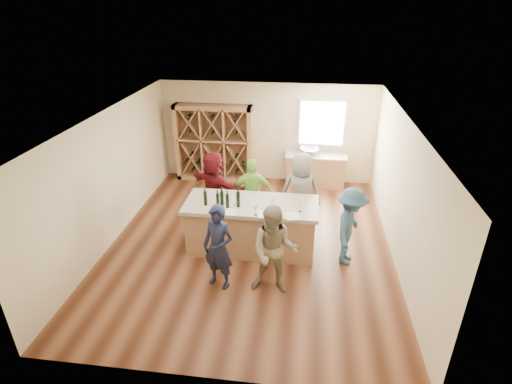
# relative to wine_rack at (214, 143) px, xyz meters

# --- Properties ---
(floor) EXTENTS (6.00, 7.00, 0.10)m
(floor) POSITION_rel_wine_rack_xyz_m (1.50, -3.27, -1.15)
(floor) COLOR brown
(floor) RESTS_ON ground
(ceiling) EXTENTS (6.00, 7.00, 0.10)m
(ceiling) POSITION_rel_wine_rack_xyz_m (1.50, -3.27, 1.75)
(ceiling) COLOR white
(ceiling) RESTS_ON ground
(wall_back) EXTENTS (6.00, 0.10, 2.80)m
(wall_back) POSITION_rel_wine_rack_xyz_m (1.50, 0.28, 0.30)
(wall_back) COLOR beige
(wall_back) RESTS_ON ground
(wall_front) EXTENTS (6.00, 0.10, 2.80)m
(wall_front) POSITION_rel_wine_rack_xyz_m (1.50, -6.82, 0.30)
(wall_front) COLOR beige
(wall_front) RESTS_ON ground
(wall_left) EXTENTS (0.10, 7.00, 2.80)m
(wall_left) POSITION_rel_wine_rack_xyz_m (-1.55, -3.27, 0.30)
(wall_left) COLOR beige
(wall_left) RESTS_ON ground
(wall_right) EXTENTS (0.10, 7.00, 2.80)m
(wall_right) POSITION_rel_wine_rack_xyz_m (4.55, -3.27, 0.30)
(wall_right) COLOR beige
(wall_right) RESTS_ON ground
(window_frame) EXTENTS (1.30, 0.06, 1.30)m
(window_frame) POSITION_rel_wine_rack_xyz_m (3.00, 0.20, 0.65)
(window_frame) COLOR white
(window_frame) RESTS_ON wall_back
(window_pane) EXTENTS (1.18, 0.01, 1.18)m
(window_pane) POSITION_rel_wine_rack_xyz_m (3.00, 0.17, 0.65)
(window_pane) COLOR white
(window_pane) RESTS_ON wall_back
(wine_rack) EXTENTS (2.20, 0.45, 2.20)m
(wine_rack) POSITION_rel_wine_rack_xyz_m (0.00, 0.00, 0.00)
(wine_rack) COLOR #A2744D
(wine_rack) RESTS_ON floor
(back_counter_base) EXTENTS (1.60, 0.58, 0.86)m
(back_counter_base) POSITION_rel_wine_rack_xyz_m (2.90, -0.07, -0.67)
(back_counter_base) COLOR #A2744D
(back_counter_base) RESTS_ON floor
(back_counter_top) EXTENTS (1.70, 0.62, 0.06)m
(back_counter_top) POSITION_rel_wine_rack_xyz_m (2.90, -0.07, -0.21)
(back_counter_top) COLOR #A69B88
(back_counter_top) RESTS_ON back_counter_base
(sink) EXTENTS (0.54, 0.54, 0.19)m
(sink) POSITION_rel_wine_rack_xyz_m (2.70, -0.07, -0.09)
(sink) COLOR silver
(sink) RESTS_ON back_counter_top
(faucet) EXTENTS (0.02, 0.02, 0.30)m
(faucet) POSITION_rel_wine_rack_xyz_m (2.70, 0.11, -0.03)
(faucet) COLOR silver
(faucet) RESTS_ON back_counter_top
(tasting_counter_base) EXTENTS (2.60, 1.00, 1.00)m
(tasting_counter_base) POSITION_rel_wine_rack_xyz_m (1.55, -3.45, -0.60)
(tasting_counter_base) COLOR #A2744D
(tasting_counter_base) RESTS_ON floor
(tasting_counter_top) EXTENTS (2.72, 1.12, 0.08)m
(tasting_counter_top) POSITION_rel_wine_rack_xyz_m (1.55, -3.45, -0.06)
(tasting_counter_top) COLOR #A69B88
(tasting_counter_top) RESTS_ON tasting_counter_base
(wine_bottle_a) EXTENTS (0.08, 0.08, 0.30)m
(wine_bottle_a) POSITION_rel_wine_rack_xyz_m (0.65, -3.64, 0.13)
(wine_bottle_a) COLOR black
(wine_bottle_a) RESTS_ON tasting_counter_top
(wine_bottle_b) EXTENTS (0.09, 0.09, 0.28)m
(wine_bottle_b) POSITION_rel_wine_rack_xyz_m (0.91, -3.67, 0.12)
(wine_bottle_b) COLOR black
(wine_bottle_b) RESTS_ON tasting_counter_top
(wine_bottle_c) EXTENTS (0.09, 0.09, 0.30)m
(wine_bottle_c) POSITION_rel_wine_rack_xyz_m (0.98, -3.59, 0.13)
(wine_bottle_c) COLOR black
(wine_bottle_c) RESTS_ON tasting_counter_top
(wine_bottle_d) EXTENTS (0.09, 0.09, 0.29)m
(wine_bottle_d) POSITION_rel_wine_rack_xyz_m (1.11, -3.70, 0.12)
(wine_bottle_d) COLOR black
(wine_bottle_d) RESTS_ON tasting_counter_top
(wine_bottle_e) EXTENTS (0.10, 0.10, 0.32)m
(wine_bottle_e) POSITION_rel_wine_rack_xyz_m (1.31, -3.63, 0.14)
(wine_bottle_e) COLOR black
(wine_bottle_e) RESTS_ON tasting_counter_top
(wine_glass_a) EXTENTS (0.07, 0.07, 0.16)m
(wine_glass_a) POSITION_rel_wine_rack_xyz_m (1.26, -3.87, 0.06)
(wine_glass_a) COLOR white
(wine_glass_a) RESTS_ON tasting_counter_top
(wine_glass_b) EXTENTS (0.09, 0.09, 0.19)m
(wine_glass_b) POSITION_rel_wine_rack_xyz_m (1.70, -3.93, 0.07)
(wine_glass_b) COLOR white
(wine_glass_b) RESTS_ON tasting_counter_top
(wine_glass_d) EXTENTS (0.09, 0.09, 0.19)m
(wine_glass_d) POSITION_rel_wine_rack_xyz_m (1.98, -3.58, 0.08)
(wine_glass_d) COLOR white
(wine_glass_d) RESTS_ON tasting_counter_top
(wine_glass_e) EXTENTS (0.08, 0.08, 0.17)m
(wine_glass_e) POSITION_rel_wine_rack_xyz_m (2.54, -3.68, 0.06)
(wine_glass_e) COLOR white
(wine_glass_e) RESTS_ON tasting_counter_top
(tasting_menu_a) EXTENTS (0.20, 0.28, 0.00)m
(tasting_menu_a) POSITION_rel_wine_rack_xyz_m (1.20, -3.86, -0.02)
(tasting_menu_a) COLOR white
(tasting_menu_a) RESTS_ON tasting_counter_top
(tasting_menu_b) EXTENTS (0.27, 0.34, 0.00)m
(tasting_menu_b) POSITION_rel_wine_rack_xyz_m (1.85, -3.88, -0.02)
(tasting_menu_b) COLOR white
(tasting_menu_b) RESTS_ON tasting_counter_top
(tasting_menu_c) EXTENTS (0.30, 0.37, 0.00)m
(tasting_menu_c) POSITION_rel_wine_rack_xyz_m (2.42, -3.87, -0.02)
(tasting_menu_c) COLOR white
(tasting_menu_c) RESTS_ON tasting_counter_top
(person_near_left) EXTENTS (0.72, 0.62, 1.66)m
(person_near_left) POSITION_rel_wine_rack_xyz_m (1.13, -4.74, -0.27)
(person_near_left) COLOR #191E38
(person_near_left) RESTS_ON floor
(person_near_right) EXTENTS (0.86, 0.51, 1.71)m
(person_near_right) POSITION_rel_wine_rack_xyz_m (2.14, -4.76, -0.24)
(person_near_right) COLOR gray
(person_near_right) RESTS_ON floor
(person_server) EXTENTS (0.76, 1.14, 1.62)m
(person_server) POSITION_rel_wine_rack_xyz_m (3.54, -3.68, -0.29)
(person_server) COLOR #335972
(person_server) RESTS_ON floor
(person_far_mid) EXTENTS (1.03, 0.61, 1.67)m
(person_far_mid) POSITION_rel_wine_rack_xyz_m (1.45, -2.52, -0.27)
(person_far_mid) COLOR #8CC64C
(person_far_mid) RESTS_ON floor
(person_far_right) EXTENTS (0.95, 0.66, 1.84)m
(person_far_right) POSITION_rel_wine_rack_xyz_m (2.54, -2.50, -0.18)
(person_far_right) COLOR slate
(person_far_right) RESTS_ON floor
(person_far_left) EXTENTS (1.69, 1.31, 1.74)m
(person_far_left) POSITION_rel_wine_rack_xyz_m (0.54, -2.37, -0.23)
(person_far_left) COLOR #590F14
(person_far_left) RESTS_ON floor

